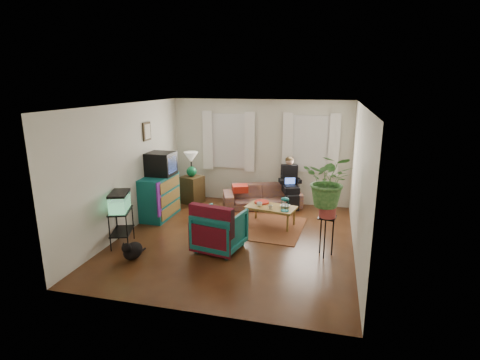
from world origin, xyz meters
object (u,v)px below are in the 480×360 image
(armchair, at_px, (220,228))
(plant_stand, at_px, (326,236))
(side_table, at_px, (192,189))
(aquarium_stand, at_px, (122,228))
(dresser, at_px, (159,197))
(sofa, at_px, (262,193))
(coffee_table, at_px, (271,216))

(armchair, bearing_deg, plant_stand, -162.98)
(side_table, distance_m, aquarium_stand, 2.78)
(plant_stand, bearing_deg, dresser, 163.15)
(sofa, bearing_deg, coffee_table, -90.45)
(aquarium_stand, bearing_deg, dresser, 71.20)
(sofa, height_order, armchair, armchair)
(coffee_table, bearing_deg, side_table, 166.03)
(aquarium_stand, height_order, armchair, armchair)
(dresser, bearing_deg, plant_stand, -15.72)
(sofa, height_order, plant_stand, sofa)
(sofa, relative_size, coffee_table, 1.84)
(sofa, height_order, dresser, dresser)
(aquarium_stand, height_order, plant_stand, plant_stand)
(armchair, bearing_deg, aquarium_stand, 19.53)
(plant_stand, bearing_deg, armchair, -174.28)
(aquarium_stand, bearing_deg, plant_stand, -11.48)
(aquarium_stand, xyz_separation_m, plant_stand, (3.74, 0.46, 0.02))
(dresser, bearing_deg, side_table, 74.92)
(coffee_table, bearing_deg, plant_stand, -33.80)
(sofa, relative_size, dresser, 1.76)
(plant_stand, bearing_deg, coffee_table, 134.08)
(armchair, bearing_deg, dresser, -24.43)
(sofa, bearing_deg, armchair, -116.79)
(armchair, xyz_separation_m, plant_stand, (1.90, 0.19, -0.05))
(coffee_table, height_order, plant_stand, plant_stand)
(dresser, height_order, plant_stand, dresser)
(side_table, bearing_deg, sofa, 2.53)
(side_table, xyz_separation_m, dresser, (-0.34, -1.17, 0.14))
(side_table, relative_size, dresser, 0.64)
(dresser, bearing_deg, coffee_table, 3.01)
(dresser, relative_size, aquarium_stand, 1.56)
(armchair, distance_m, plant_stand, 1.91)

